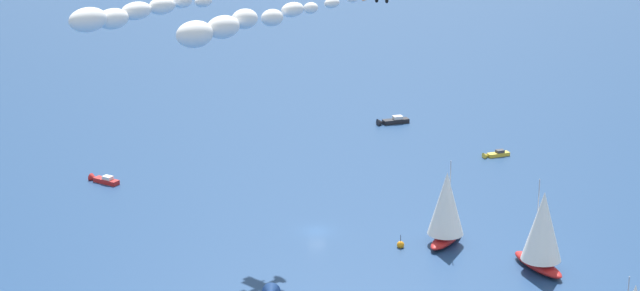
{
  "coord_description": "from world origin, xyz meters",
  "views": [
    {
      "loc": [
        -36.31,
        -158.45,
        65.04
      ],
      "look_at": [
        0.58,
        0.41,
        13.34
      ],
      "focal_mm": 65.19,
      "sensor_mm": 36.0,
      "label": 1
    }
  ],
  "objects_px": {
    "motorboat_outer_ring_a": "(392,121)",
    "sailboat_outer_ring_d": "(446,207)",
    "sailboat_outer_ring_c": "(542,230)",
    "motorboat_near_centre": "(103,180)",
    "motorboat_far_port": "(495,154)",
    "marker_buoy": "(401,245)"
  },
  "relations": [
    {
      "from": "motorboat_outer_ring_a",
      "to": "sailboat_outer_ring_d",
      "type": "bearing_deg",
      "value": -99.17
    },
    {
      "from": "sailboat_outer_ring_c",
      "to": "sailboat_outer_ring_d",
      "type": "distance_m",
      "value": 15.54
    },
    {
      "from": "motorboat_near_centre",
      "to": "motorboat_far_port",
      "type": "bearing_deg",
      "value": -1.53
    },
    {
      "from": "motorboat_near_centre",
      "to": "sailboat_outer_ring_d",
      "type": "height_order",
      "value": "sailboat_outer_ring_d"
    },
    {
      "from": "motorboat_far_port",
      "to": "marker_buoy",
      "type": "height_order",
      "value": "marker_buoy"
    },
    {
      "from": "sailboat_outer_ring_c",
      "to": "sailboat_outer_ring_d",
      "type": "bearing_deg",
      "value": 128.21
    },
    {
      "from": "motorboat_near_centre",
      "to": "marker_buoy",
      "type": "xyz_separation_m",
      "value": [
        40.67,
        -38.66,
        -0.06
      ]
    },
    {
      "from": "motorboat_near_centre",
      "to": "sailboat_outer_ring_c",
      "type": "distance_m",
      "value": 76.72
    },
    {
      "from": "sailboat_outer_ring_d",
      "to": "marker_buoy",
      "type": "bearing_deg",
      "value": 178.94
    },
    {
      "from": "motorboat_far_port",
      "to": "marker_buoy",
      "type": "relative_size",
      "value": 2.48
    },
    {
      "from": "motorboat_outer_ring_a",
      "to": "sailboat_outer_ring_c",
      "type": "bearing_deg",
      "value": -90.21
    },
    {
      "from": "motorboat_far_port",
      "to": "sailboat_outer_ring_c",
      "type": "bearing_deg",
      "value": -104.27
    },
    {
      "from": "motorboat_outer_ring_a",
      "to": "sailboat_outer_ring_c",
      "type": "height_order",
      "value": "sailboat_outer_ring_c"
    },
    {
      "from": "motorboat_outer_ring_a",
      "to": "marker_buoy",
      "type": "distance_m",
      "value": 63.32
    },
    {
      "from": "motorboat_outer_ring_a",
      "to": "sailboat_outer_ring_c",
      "type": "relative_size",
      "value": 0.51
    },
    {
      "from": "sailboat_outer_ring_d",
      "to": "marker_buoy",
      "type": "distance_m",
      "value": 8.6
    },
    {
      "from": "motorboat_far_port",
      "to": "marker_buoy",
      "type": "xyz_separation_m",
      "value": [
        -28.88,
        -36.8,
        -0.01
      ]
    },
    {
      "from": "sailboat_outer_ring_c",
      "to": "motorboat_outer_ring_a",
      "type": "bearing_deg",
      "value": 89.79
    },
    {
      "from": "motorboat_far_port",
      "to": "motorboat_outer_ring_a",
      "type": "bearing_deg",
      "value": 116.71
    },
    {
      "from": "motorboat_near_centre",
      "to": "sailboat_outer_ring_c",
      "type": "relative_size",
      "value": 0.4
    },
    {
      "from": "motorboat_far_port",
      "to": "sailboat_outer_ring_c",
      "type": "distance_m",
      "value": 51.0
    },
    {
      "from": "motorboat_near_centre",
      "to": "motorboat_outer_ring_a",
      "type": "height_order",
      "value": "motorboat_outer_ring_a"
    }
  ]
}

